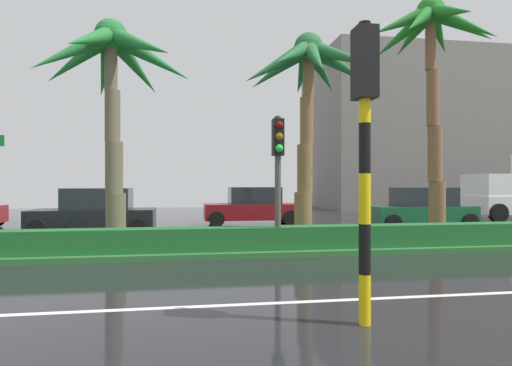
% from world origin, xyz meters
% --- Properties ---
extents(ground_plane, '(90.00, 42.00, 0.10)m').
position_xyz_m(ground_plane, '(0.00, 9.00, -0.05)').
color(ground_plane, black).
extents(median_strip, '(85.50, 4.00, 0.15)m').
position_xyz_m(median_strip, '(0.00, 8.00, 0.07)').
color(median_strip, '#2D6B33').
rests_on(median_strip, ground_plane).
extents(palm_tree_centre, '(4.56, 4.60, 6.40)m').
position_xyz_m(palm_tree_centre, '(2.36, 8.09, 5.07)').
color(palm_tree_centre, '#685E48').
rests_on(palm_tree_centre, median_strip).
extents(palm_tree_centre_right, '(4.39, 4.45, 6.42)m').
position_xyz_m(palm_tree_centre_right, '(8.19, 8.33, 5.19)').
color(palm_tree_centre_right, brown).
rests_on(palm_tree_centre_right, median_strip).
extents(palm_tree_mid_right, '(4.36, 4.38, 7.78)m').
position_xyz_m(palm_tree_mid_right, '(12.31, 8.29, 6.36)').
color(palm_tree_mid_right, brown).
rests_on(palm_tree_mid_right, median_strip).
extents(traffic_signal_median_right, '(0.28, 0.43, 3.50)m').
position_xyz_m(traffic_signal_median_right, '(6.81, 6.36, 2.56)').
color(traffic_signal_median_right, '#4C4C47').
rests_on(traffic_signal_median_right, median_strip).
extents(traffic_signal_foreground, '(0.28, 0.43, 4.06)m').
position_xyz_m(traffic_signal_foreground, '(6.80, 0.80, 2.79)').
color(traffic_signal_foreground, yellow).
rests_on(traffic_signal_foreground, ground_plane).
extents(car_in_traffic_third, '(4.30, 2.02, 1.72)m').
position_xyz_m(car_in_traffic_third, '(1.20, 11.74, 0.83)').
color(car_in_traffic_third, black).
rests_on(car_in_traffic_third, ground_plane).
extents(car_in_traffic_fourth, '(4.30, 2.02, 1.72)m').
position_xyz_m(car_in_traffic_fourth, '(7.47, 15.10, 0.83)').
color(car_in_traffic_fourth, maroon).
rests_on(car_in_traffic_fourth, ground_plane).
extents(car_in_traffic_fifth, '(4.30, 2.02, 1.72)m').
position_xyz_m(car_in_traffic_fifth, '(14.12, 12.05, 0.83)').
color(car_in_traffic_fifth, '#195133').
rests_on(car_in_traffic_fifth, ground_plane).
extents(building_far_right, '(14.80, 10.11, 11.93)m').
position_xyz_m(building_far_right, '(22.14, 28.21, 5.96)').
color(building_far_right, slate).
rests_on(building_far_right, ground_plane).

